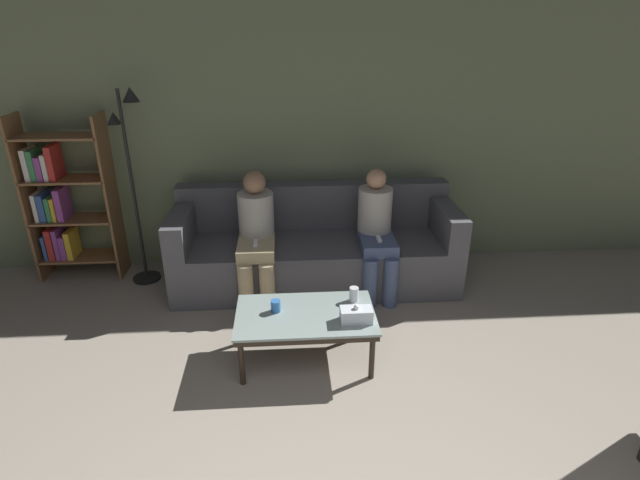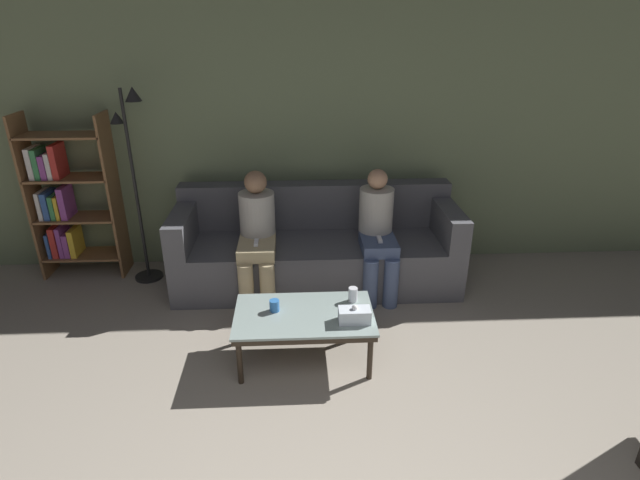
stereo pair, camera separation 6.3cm
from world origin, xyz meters
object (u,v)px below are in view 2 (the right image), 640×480
at_px(couch, 316,249).
at_px(tissue_box, 354,315).
at_px(coffee_table, 304,318).
at_px(bookshelf, 65,200).
at_px(seated_person_mid_left, 377,230).
at_px(cup_near_right, 274,306).
at_px(seated_person_left_end, 257,232).
at_px(standing_lamp, 134,167).
at_px(cup_near_left, 353,295).

bearing_deg(couch, tissue_box, -81.45).
height_order(couch, coffee_table, couch).
xyz_separation_m(couch, bookshelf, (-2.34, 0.28, 0.43)).
height_order(tissue_box, seated_person_mid_left, seated_person_mid_left).
bearing_deg(cup_near_right, seated_person_left_end, 100.45).
bearing_deg(bookshelf, tissue_box, -32.53).
bearing_deg(standing_lamp, couch, -4.89).
distance_m(cup_near_left, cup_near_right, 0.59).
relative_size(coffee_table, standing_lamp, 0.55).
xyz_separation_m(couch, seated_person_mid_left, (0.53, -0.22, 0.27)).
distance_m(cup_near_left, seated_person_left_end, 1.14).
distance_m(cup_near_right, seated_person_mid_left, 1.31).
xyz_separation_m(coffee_table, tissue_box, (0.35, -0.12, 0.09)).
height_order(couch, cup_near_left, couch).
relative_size(couch, coffee_table, 2.60).
relative_size(tissue_box, standing_lamp, 0.12).
xyz_separation_m(cup_near_right, seated_person_left_end, (-0.18, 0.95, 0.17)).
height_order(cup_near_right, tissue_box, tissue_box).
height_order(tissue_box, seated_person_left_end, seated_person_left_end).
distance_m(couch, seated_person_mid_left, 0.63).
xyz_separation_m(cup_near_left, seated_person_left_end, (-0.75, 0.85, 0.16)).
distance_m(standing_lamp, seated_person_mid_left, 2.23).
height_order(coffee_table, seated_person_mid_left, seated_person_mid_left).
xyz_separation_m(tissue_box, seated_person_left_end, (-0.73, 1.12, 0.16)).
xyz_separation_m(coffee_table, cup_near_left, (0.37, 0.15, 0.10)).
distance_m(coffee_table, seated_person_left_end, 1.10).
bearing_deg(tissue_box, couch, 98.55).
distance_m(bookshelf, standing_lamp, 0.82).
bearing_deg(cup_near_left, coffee_table, -157.35).
bearing_deg(seated_person_mid_left, standing_lamp, 170.57).
height_order(cup_near_left, bookshelf, bookshelf).
xyz_separation_m(couch, standing_lamp, (-1.61, 0.14, 0.78)).
bearing_deg(cup_near_right, bookshelf, 143.81).
xyz_separation_m(coffee_table, seated_person_mid_left, (0.67, 1.00, 0.25)).
bearing_deg(couch, seated_person_left_end, -157.35).
relative_size(cup_near_right, tissue_box, 0.39).
xyz_separation_m(couch, seated_person_left_end, (-0.53, -0.22, 0.28)).
height_order(standing_lamp, seated_person_left_end, standing_lamp).
xyz_separation_m(couch, cup_near_left, (0.22, -1.07, 0.12)).
height_order(standing_lamp, seated_person_mid_left, standing_lamp).
relative_size(cup_near_right, seated_person_mid_left, 0.08).
bearing_deg(couch, seated_person_mid_left, -22.36).
bearing_deg(seated_person_mid_left, cup_near_right, -132.75).
distance_m(coffee_table, bookshelf, 2.69).
distance_m(cup_near_right, standing_lamp, 1.94).
relative_size(tissue_box, seated_person_mid_left, 0.20).
bearing_deg(coffee_table, tissue_box, -19.41).
relative_size(cup_near_left, bookshelf, 0.07).
bearing_deg(cup_near_left, seated_person_left_end, 131.61).
bearing_deg(seated_person_left_end, bookshelf, 164.55).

